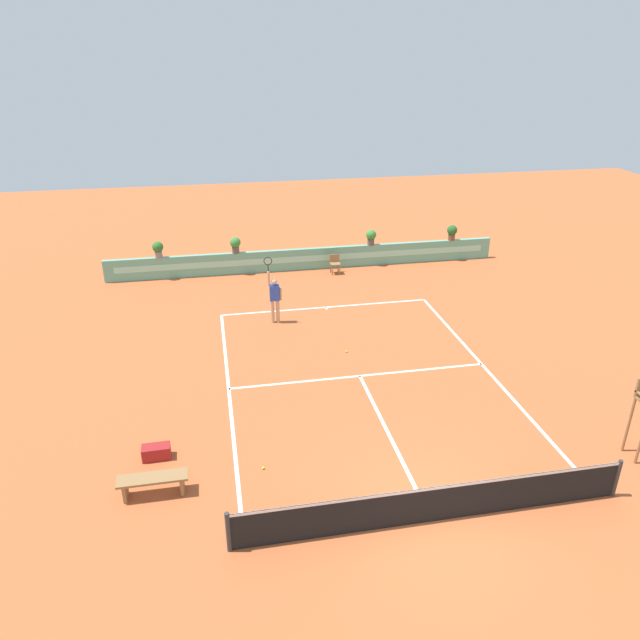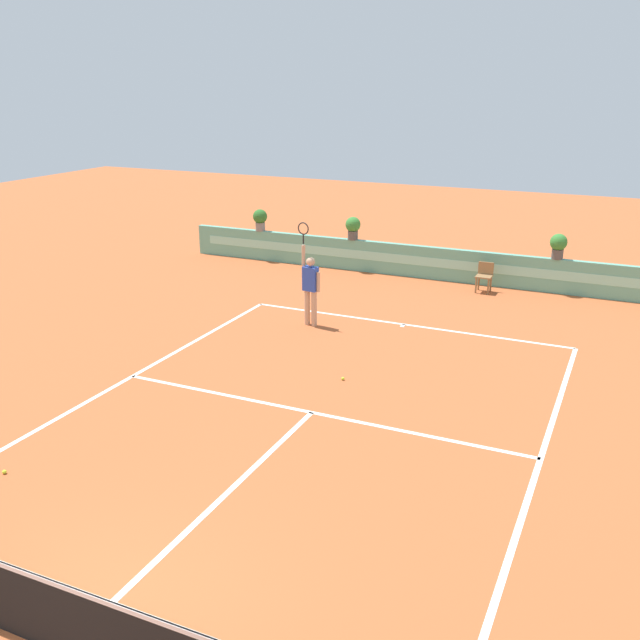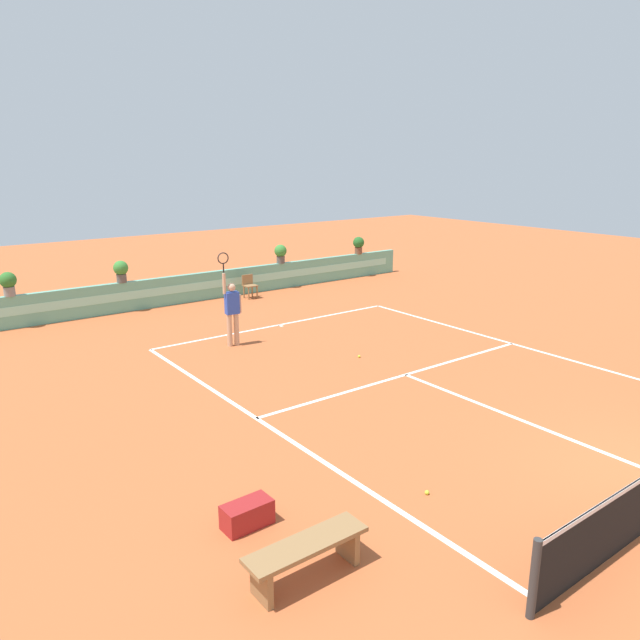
# 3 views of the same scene
# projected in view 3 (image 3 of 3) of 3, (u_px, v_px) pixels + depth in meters

# --- Properties ---
(ground_plane) EXTENTS (60.00, 60.00, 0.00)m
(ground_plane) POSITION_uv_depth(u_px,v_px,m) (418.00, 380.00, 13.89)
(ground_plane) COLOR #B2562D
(court_lines) EXTENTS (8.32, 11.94, 0.01)m
(court_lines) POSITION_uv_depth(u_px,v_px,m) (396.00, 371.00, 14.44)
(court_lines) COLOR white
(court_lines) RESTS_ON ground
(back_wall_barrier) EXTENTS (18.00, 0.21, 1.00)m
(back_wall_barrier) POSITION_uv_depth(u_px,v_px,m) (211.00, 285.00, 21.77)
(back_wall_barrier) COLOR #60A88E
(back_wall_barrier) RESTS_ON ground
(ball_kid_chair) EXTENTS (0.44, 0.44, 0.85)m
(ball_kid_chair) POSITION_uv_depth(u_px,v_px,m) (249.00, 285.00, 21.90)
(ball_kid_chair) COLOR olive
(ball_kid_chair) RESTS_ON ground
(bench_courtside) EXTENTS (1.60, 0.44, 0.51)m
(bench_courtside) POSITION_uv_depth(u_px,v_px,m) (307.00, 552.00, 7.22)
(bench_courtside) COLOR olive
(bench_courtside) RESTS_ON ground
(gear_bag) EXTENTS (0.71, 0.37, 0.36)m
(gear_bag) POSITION_uv_depth(u_px,v_px,m) (247.00, 514.00, 8.32)
(gear_bag) COLOR maroon
(gear_bag) RESTS_ON ground
(tennis_player) EXTENTS (0.62, 0.26, 2.58)m
(tennis_player) POSITION_uv_depth(u_px,v_px,m) (232.00, 308.00, 16.15)
(tennis_player) COLOR tan
(tennis_player) RESTS_ON ground
(tennis_ball_near_baseline) EXTENTS (0.07, 0.07, 0.07)m
(tennis_ball_near_baseline) POSITION_uv_depth(u_px,v_px,m) (427.00, 492.00, 9.13)
(tennis_ball_near_baseline) COLOR #CCE033
(tennis_ball_near_baseline) RESTS_ON ground
(tennis_ball_mid_court) EXTENTS (0.07, 0.07, 0.07)m
(tennis_ball_mid_court) POSITION_uv_depth(u_px,v_px,m) (359.00, 356.00, 15.41)
(tennis_ball_mid_court) COLOR #CCE033
(tennis_ball_mid_court) RESTS_ON ground
(potted_plant_far_right) EXTENTS (0.48, 0.48, 0.72)m
(potted_plant_far_right) POSITION_uv_depth(u_px,v_px,m) (359.00, 244.00, 25.61)
(potted_plant_far_right) COLOR brown
(potted_plant_far_right) RESTS_ON back_wall_barrier
(potted_plant_right) EXTENTS (0.48, 0.48, 0.72)m
(potted_plant_right) POSITION_uv_depth(u_px,v_px,m) (281.00, 253.00, 23.30)
(potted_plant_right) COLOR #514C47
(potted_plant_right) RESTS_ON back_wall_barrier
(potted_plant_far_left) EXTENTS (0.48, 0.48, 0.72)m
(potted_plant_far_left) POSITION_uv_depth(u_px,v_px,m) (8.00, 282.00, 17.72)
(potted_plant_far_left) COLOR gray
(potted_plant_far_left) RESTS_ON back_wall_barrier
(potted_plant_left) EXTENTS (0.48, 0.48, 0.72)m
(potted_plant_left) POSITION_uv_depth(u_px,v_px,m) (121.00, 270.00, 19.67)
(potted_plant_left) COLOR #514C47
(potted_plant_left) RESTS_ON back_wall_barrier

